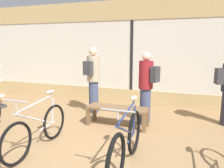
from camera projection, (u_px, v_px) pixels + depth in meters
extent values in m
plane|color=#99754C|center=(86.00, 148.00, 3.99)|extent=(24.00, 24.00, 0.00)
cube|color=tan|center=(131.00, 96.00, 7.02)|extent=(12.00, 0.08, 0.45)
cube|color=silver|center=(132.00, 56.00, 6.78)|extent=(12.00, 0.04, 2.15)
cube|color=tan|center=(133.00, 9.00, 6.53)|extent=(12.00, 0.08, 0.60)
cube|color=black|center=(132.00, 56.00, 6.76)|extent=(0.08, 0.02, 2.15)
torus|color=black|center=(54.00, 122.00, 4.37)|extent=(0.05, 0.70, 0.70)
torus|color=black|center=(16.00, 144.00, 3.41)|extent=(0.05, 0.70, 0.70)
cylinder|color=#BCBCC1|center=(35.00, 119.00, 3.81)|extent=(0.03, 0.97, 0.51)
cylinder|color=#BCBCC1|center=(52.00, 111.00, 4.29)|extent=(0.03, 0.11, 0.49)
cylinder|color=#BCBCC1|center=(35.00, 104.00, 3.79)|extent=(0.03, 0.90, 0.10)
cylinder|color=#BCBCC1|center=(47.00, 126.00, 4.15)|extent=(0.03, 0.47, 0.03)
cylinder|color=#B2B2B7|center=(50.00, 96.00, 4.20)|extent=(0.02, 0.02, 0.14)
ellipsoid|color=#B2A893|center=(50.00, 92.00, 4.18)|extent=(0.11, 0.22, 0.06)
cylinder|color=#B2B2B7|center=(16.00, 105.00, 3.35)|extent=(0.02, 0.02, 0.12)
cylinder|color=#ADADB2|center=(16.00, 101.00, 3.34)|extent=(0.46, 0.02, 0.02)
torus|color=black|center=(134.00, 132.00, 3.78)|extent=(0.06, 0.75, 0.75)
torus|color=black|center=(116.00, 161.00, 2.84)|extent=(0.06, 0.75, 0.75)
cylinder|color=navy|center=(126.00, 131.00, 3.23)|extent=(0.03, 0.95, 0.51)
cylinder|color=navy|center=(134.00, 120.00, 3.70)|extent=(0.03, 0.11, 0.49)
cylinder|color=navy|center=(127.00, 112.00, 3.21)|extent=(0.03, 0.88, 0.10)
cylinder|color=navy|center=(131.00, 137.00, 3.57)|extent=(0.03, 0.46, 0.03)
cylinder|color=#B2B2B7|center=(134.00, 103.00, 3.61)|extent=(0.02, 0.02, 0.14)
ellipsoid|color=#B2A893|center=(134.00, 98.00, 3.59)|extent=(0.11, 0.22, 0.06)
cylinder|color=#B2B2B7|center=(118.00, 115.00, 2.78)|extent=(0.02, 0.02, 0.12)
cylinder|color=#ADADB2|center=(118.00, 111.00, 2.77)|extent=(0.46, 0.02, 0.02)
cube|color=brown|center=(117.00, 108.00, 5.02)|extent=(1.40, 0.44, 0.05)
cube|color=brown|center=(88.00, 117.00, 5.11)|extent=(0.08, 0.08, 0.40)
cube|color=brown|center=(144.00, 123.00, 4.68)|extent=(0.08, 0.08, 0.40)
cube|color=brown|center=(94.00, 112.00, 5.44)|extent=(0.08, 0.08, 0.40)
cube|color=brown|center=(147.00, 118.00, 5.02)|extent=(0.08, 0.08, 0.40)
cube|color=#38383D|center=(219.00, 76.00, 4.98)|extent=(0.19, 0.26, 0.36)
cylinder|color=#424C6B|center=(145.00, 105.00, 5.30)|extent=(0.33, 0.33, 0.83)
cylinder|color=maroon|center=(146.00, 75.00, 5.17)|extent=(0.43, 0.43, 0.66)
sphere|color=beige|center=(146.00, 56.00, 5.09)|extent=(0.21, 0.21, 0.21)
cube|color=#38383D|center=(155.00, 74.00, 5.02)|extent=(0.21, 0.27, 0.36)
cylinder|color=#424C6B|center=(94.00, 97.00, 6.04)|extent=(0.30, 0.30, 0.88)
cylinder|color=tan|center=(93.00, 69.00, 5.90)|extent=(0.39, 0.39, 0.69)
sphere|color=beige|center=(93.00, 51.00, 5.81)|extent=(0.23, 0.23, 0.23)
cube|color=#38383D|center=(88.00, 68.00, 5.68)|extent=(0.26, 0.18, 0.36)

